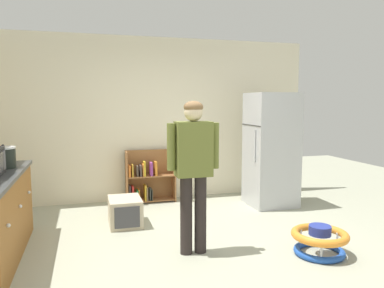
{
  "coord_description": "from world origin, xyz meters",
  "views": [
    {
      "loc": [
        -1.21,
        -3.87,
        1.63
      ],
      "look_at": [
        0.04,
        0.51,
        1.12
      ],
      "focal_mm": 34.91,
      "sensor_mm": 36.0,
      "label": 1
    }
  ],
  "objects": [
    {
      "name": "ground_plane",
      "position": [
        0.0,
        0.0,
        0.0
      ],
      "size": [
        12.0,
        12.0,
        0.0
      ],
      "primitive_type": "plane",
      "color": "#A6A890",
      "rests_on": "ground"
    },
    {
      "name": "back_wall",
      "position": [
        0.0,
        2.33,
        1.35
      ],
      "size": [
        5.2,
        0.06,
        2.7
      ],
      "primitive_type": "cube",
      "color": "#EEE4C6",
      "rests_on": "ground"
    },
    {
      "name": "refrigerator",
      "position": [
        1.6,
        1.41,
        0.89
      ],
      "size": [
        0.73,
        0.68,
        1.78
      ],
      "color": "#B7BABF",
      "rests_on": "ground"
    },
    {
      "name": "bookshelf",
      "position": [
        -0.26,
        2.14,
        0.37
      ],
      "size": [
        0.8,
        0.28,
        0.85
      ],
      "color": "#9B6539",
      "rests_on": "ground"
    },
    {
      "name": "standing_person",
      "position": [
        -0.12,
        -0.11,
        0.99
      ],
      "size": [
        0.57,
        0.22,
        1.65
      ],
      "color": "#2A2322",
      "rests_on": "ground"
    },
    {
      "name": "baby_walker",
      "position": [
        1.17,
        -0.53,
        0.16
      ],
      "size": [
        0.6,
        0.6,
        0.32
      ],
      "color": "#2151B5",
      "rests_on": "ground"
    },
    {
      "name": "pet_carrier",
      "position": [
        -0.74,
        1.05,
        0.18
      ],
      "size": [
        0.42,
        0.55,
        0.36
      ],
      "color": "beige",
      "rests_on": "ground"
    },
    {
      "name": "crock_pot",
      "position": [
        -2.1,
        0.66,
        1.02
      ],
      "size": [
        0.26,
        0.26,
        0.27
      ],
      "color": "black",
      "rests_on": "kitchen_counter"
    }
  ]
}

